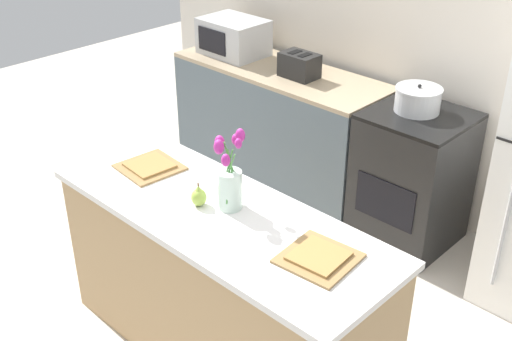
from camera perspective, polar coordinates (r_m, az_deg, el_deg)
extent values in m
cube|color=silver|center=(4.30, 16.82, 12.23)|extent=(5.20, 0.08, 2.70)
cube|color=tan|center=(3.27, -3.09, -10.47)|extent=(1.76, 0.62, 0.85)
cube|color=silver|center=(3.01, -3.32, -3.95)|extent=(1.80, 0.66, 0.03)
cube|color=slate|center=(4.87, 2.07, 3.86)|extent=(1.68, 0.60, 0.87)
cube|color=tan|center=(4.70, 2.17, 8.84)|extent=(1.68, 0.60, 0.03)
cube|color=black|center=(4.27, 13.67, -0.80)|extent=(0.60, 0.60, 0.88)
cube|color=black|center=(4.08, 14.40, 4.71)|extent=(0.60, 0.60, 0.02)
cube|color=black|center=(4.06, 11.35, -2.74)|extent=(0.42, 0.01, 0.29)
cylinder|color=#B2B5B7|center=(3.66, 21.22, -4.79)|extent=(0.02, 0.02, 0.75)
cylinder|color=silver|center=(2.98, -2.34, -1.72)|extent=(0.12, 0.12, 0.19)
cylinder|color=#4C9342|center=(2.93, -2.16, -0.15)|extent=(0.08, 0.02, 0.28)
ellipsoid|color=#B22889|center=(2.83, -1.58, 2.42)|extent=(0.03, 0.03, 0.05)
cylinder|color=#4C9342|center=(2.93, -2.09, 0.07)|extent=(0.04, 0.07, 0.30)
ellipsoid|color=#B22889|center=(2.86, -1.41, 3.14)|extent=(0.04, 0.04, 0.07)
cylinder|color=#4C9342|center=(2.96, -2.11, -0.04)|extent=(0.03, 0.08, 0.26)
ellipsoid|color=#B22889|center=(2.92, -1.83, 2.78)|extent=(0.04, 0.04, 0.06)
cylinder|color=#4C9342|center=(2.95, -2.55, -0.28)|extent=(0.11, 0.01, 0.24)
ellipsoid|color=#B22889|center=(2.92, -3.26, 2.50)|extent=(0.05, 0.05, 0.07)
cylinder|color=#4C9342|center=(2.94, -2.62, -0.40)|extent=(0.04, 0.06, 0.25)
ellipsoid|color=#B22889|center=(2.86, -3.32, 2.10)|extent=(0.05, 0.05, 0.07)
cylinder|color=#4C9342|center=(2.93, -2.46, -0.85)|extent=(0.05, 0.08, 0.21)
ellipsoid|color=#B22889|center=(2.84, -2.71, 0.92)|extent=(0.04, 0.04, 0.06)
ellipsoid|color=#9EBC47|center=(3.04, -5.11, -2.39)|extent=(0.07, 0.07, 0.09)
cone|color=#9EBC47|center=(3.01, -5.15, -1.60)|extent=(0.04, 0.04, 0.03)
cylinder|color=brown|center=(3.00, -5.16, -1.23)|extent=(0.01, 0.01, 0.02)
cube|color=olive|center=(3.40, -9.42, 0.29)|extent=(0.32, 0.32, 0.01)
cube|color=#A37A42|center=(3.40, -9.43, 0.47)|extent=(0.23, 0.23, 0.01)
cube|color=olive|center=(2.70, 5.59, -7.76)|extent=(0.32, 0.32, 0.01)
cube|color=#A37A42|center=(2.70, 5.60, -7.56)|extent=(0.23, 0.23, 0.01)
cube|color=black|center=(4.52, 3.87, 9.31)|extent=(0.26, 0.18, 0.17)
cube|color=black|center=(4.52, 3.47, 10.46)|extent=(0.05, 0.11, 0.01)
cube|color=black|center=(4.47, 4.36, 10.20)|extent=(0.05, 0.11, 0.01)
cube|color=black|center=(4.60, 2.54, 10.03)|extent=(0.02, 0.02, 0.02)
cylinder|color=#B2B5B7|center=(4.08, 14.18, 6.04)|extent=(0.28, 0.28, 0.14)
cylinder|color=#B2B5B7|center=(4.06, 14.31, 7.04)|extent=(0.29, 0.29, 0.01)
sphere|color=black|center=(4.05, 14.35, 7.29)|extent=(0.02, 0.02, 0.02)
cube|color=#B7BABC|center=(4.97, -2.01, 11.79)|extent=(0.48, 0.36, 0.27)
cube|color=black|center=(4.88, -3.95, 11.42)|extent=(0.29, 0.01, 0.18)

